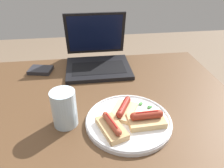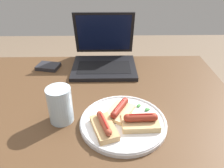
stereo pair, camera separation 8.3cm
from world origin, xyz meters
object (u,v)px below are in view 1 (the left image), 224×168
at_px(laptop, 97,58).
at_px(plate, 129,121).
at_px(drinking_glass, 64,108).
at_px(external_drive, 41,70).

xyz_separation_m(laptop, plate, (0.07, -0.44, -0.03)).
xyz_separation_m(laptop, drinking_glass, (-0.14, -0.41, 0.02)).
relative_size(plate, drinking_glass, 2.29).
bearing_deg(plate, laptop, 98.83).
bearing_deg(laptop, external_drive, -174.75).
bearing_deg(external_drive, drinking_glass, -58.33).
height_order(laptop, plate, laptop).
xyz_separation_m(plate, drinking_glass, (-0.21, 0.03, 0.05)).
distance_m(drinking_glass, external_drive, 0.41).
xyz_separation_m(laptop, external_drive, (-0.27, -0.03, -0.04)).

